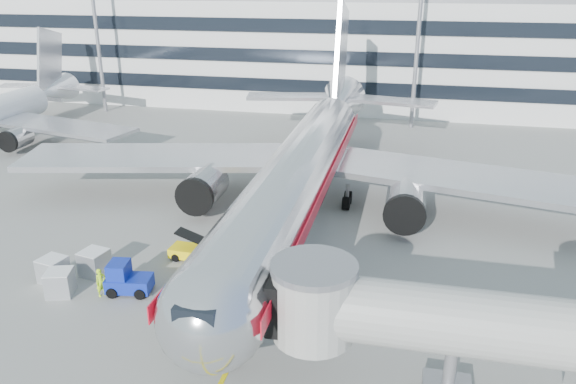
% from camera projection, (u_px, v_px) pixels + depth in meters
% --- Properties ---
extents(ground, '(180.00, 180.00, 0.00)m').
position_uv_depth(ground, '(269.00, 285.00, 35.33)').
color(ground, gray).
rests_on(ground, ground).
extents(lead_in_line, '(0.25, 70.00, 0.01)m').
position_uv_depth(lead_in_line, '(300.00, 222.00, 44.43)').
color(lead_in_line, yellow).
rests_on(lead_in_line, ground).
extents(main_jet, '(50.95, 48.70, 16.06)m').
position_uv_depth(main_jet, '(305.00, 164.00, 44.47)').
color(main_jet, silver).
rests_on(main_jet, ground).
extents(jet_bridge, '(17.80, 4.50, 7.00)m').
position_uv_depth(jet_bridge, '(495.00, 332.00, 24.18)').
color(jet_bridge, silver).
rests_on(jet_bridge, ground).
extents(terminal, '(150.00, 24.25, 15.60)m').
position_uv_depth(terminal, '(363.00, 49.00, 85.26)').
color(terminal, silver).
rests_on(terminal, ground).
extents(light_mast_west, '(2.40, 1.20, 25.45)m').
position_uv_depth(light_mast_west, '(93.00, 2.00, 75.30)').
color(light_mast_west, gray).
rests_on(light_mast_west, ground).
extents(light_mast_centre, '(2.40, 1.20, 25.45)m').
position_uv_depth(light_mast_centre, '(421.00, 6.00, 66.57)').
color(light_mast_centre, gray).
rests_on(light_mast_centre, ground).
extents(belt_loader, '(4.39, 1.79, 2.08)m').
position_uv_depth(belt_loader, '(200.00, 252.00, 38.31)').
color(belt_loader, yellow).
rests_on(belt_loader, ground).
extents(baggage_tug, '(2.88, 2.05, 2.02)m').
position_uv_depth(baggage_tug, '(126.00, 279.00, 34.29)').
color(baggage_tug, '#0E239C').
rests_on(baggage_tug, ground).
extents(cargo_container_left, '(1.78, 1.78, 1.60)m').
position_uv_depth(cargo_container_left, '(53.00, 270.00, 35.58)').
color(cargo_container_left, '#BABDC2').
rests_on(cargo_container_left, ground).
extents(cargo_container_right, '(1.84, 1.84, 1.67)m').
position_uv_depth(cargo_container_right, '(94.00, 263.00, 36.38)').
color(cargo_container_right, '#BABDC2').
rests_on(cargo_container_right, ground).
extents(cargo_container_front, '(1.85, 1.85, 1.59)m').
position_uv_depth(cargo_container_front, '(60.00, 283.00, 34.08)').
color(cargo_container_front, '#BABDC2').
rests_on(cargo_container_front, ground).
extents(ramp_worker, '(0.70, 0.78, 1.79)m').
position_uv_depth(ramp_worker, '(101.00, 282.00, 33.92)').
color(ramp_worker, '#C4FF1A').
rests_on(ramp_worker, ground).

